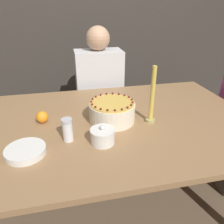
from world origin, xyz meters
TOP-DOWN VIEW (x-y plane):
  - ground_plane at (0.00, 0.00)m, footprint 12.00×12.00m
  - wall_behind at (0.00, 1.40)m, footprint 8.00×0.05m
  - dining_table at (0.00, 0.00)m, footprint 1.69×1.07m
  - cake at (-0.01, 0.00)m, footprint 0.26×0.26m
  - sugar_bowl at (-0.10, -0.21)m, footprint 0.12×0.12m
  - sugar_shaker at (-0.26, -0.15)m, footprint 0.05×0.05m
  - plate_stack at (-0.46, -0.23)m, footprint 0.18×0.18m
  - candle at (0.21, -0.06)m, footprint 0.05×0.05m
  - orange_fruit_0 at (-0.40, 0.06)m, footprint 0.07×0.07m
  - person_man_blue_shirt at (0.04, 0.74)m, footprint 0.40×0.34m

SIDE VIEW (x-z plane):
  - ground_plane at x=0.00m, z-range 0.00..0.00m
  - person_man_blue_shirt at x=0.04m, z-range -0.08..1.12m
  - dining_table at x=0.00m, z-range 0.28..1.03m
  - plate_stack at x=-0.46m, z-range 0.75..0.78m
  - orange_fruit_0 at x=-0.40m, z-range 0.75..0.81m
  - sugar_bowl at x=-0.10m, z-range 0.73..0.83m
  - cake at x=-0.01m, z-range 0.74..0.87m
  - sugar_shaker at x=-0.26m, z-range 0.75..0.87m
  - candle at x=0.21m, z-range 0.72..1.05m
  - wall_behind at x=0.00m, z-range 0.00..2.60m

